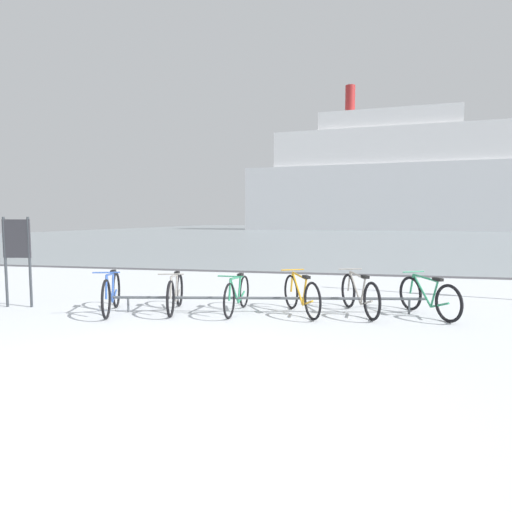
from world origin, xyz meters
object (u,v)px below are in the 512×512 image
object	(u,v)px
info_sign	(17,247)
ferry_ship	(391,181)
bicycle_1	(175,293)
bicycle_2	(237,295)
bicycle_4	(359,294)
bicycle_3	(301,295)
bicycle_0	(111,293)
bicycle_5	(428,297)

from	to	relation	value
info_sign	ferry_ship	xyz separation A→B (m)	(12.62, 64.15, 6.48)
bicycle_1	bicycle_2	world-z (taller)	bicycle_1
bicycle_4	bicycle_3	bearing A→B (deg)	-165.62
bicycle_0	bicycle_2	distance (m)	2.32
bicycle_0	bicycle_3	xyz separation A→B (m)	(3.43, 0.66, -0.02)
bicycle_3	bicycle_4	size ratio (longest dim) A/B	0.88
bicycle_2	bicycle_5	size ratio (longest dim) A/B	1.10
bicycle_4	ferry_ship	world-z (taller)	ferry_ship
bicycle_1	info_sign	distance (m)	3.30
bicycle_3	bicycle_1	bearing A→B (deg)	-173.17
bicycle_2	bicycle_3	bearing A→B (deg)	7.08
bicycle_2	bicycle_3	xyz separation A→B (m)	(1.17, 0.15, 0.01)
bicycle_1	info_sign	size ratio (longest dim) A/B	0.90
bicycle_1	ferry_ship	xyz separation A→B (m)	(9.44, 63.88, 7.32)
bicycle_5	bicycle_4	bearing A→B (deg)	-176.96
bicycle_2	bicycle_4	world-z (taller)	bicycle_4
bicycle_0	bicycle_1	xyz separation A→B (m)	(1.09, 0.38, -0.02)
bicycle_0	bicycle_3	size ratio (longest dim) A/B	1.10
bicycle_3	bicycle_4	bearing A→B (deg)	14.38
bicycle_0	bicycle_5	distance (m)	5.75
bicycle_2	bicycle_5	world-z (taller)	bicycle_5
bicycle_1	bicycle_4	size ratio (longest dim) A/B	0.97
bicycle_4	bicycle_5	bearing A→B (deg)	3.04
bicycle_5	ferry_ship	size ratio (longest dim) A/B	0.03
bicycle_4	info_sign	size ratio (longest dim) A/B	0.93
bicycle_1	bicycle_5	xyz separation A→B (m)	(4.57, 0.61, -0.01)
bicycle_4	info_sign	bearing A→B (deg)	-172.92
bicycle_1	ferry_ship	bearing A→B (deg)	81.59
bicycle_1	bicycle_4	xyz separation A→B (m)	(3.37, 0.55, 0.01)
bicycle_1	bicycle_3	world-z (taller)	bicycle_3
info_sign	ferry_ship	size ratio (longest dim) A/B	0.04
bicycle_1	ferry_ship	distance (m)	64.99
bicycle_1	bicycle_3	bearing A→B (deg)	6.83
bicycle_0	ferry_ship	xyz separation A→B (m)	(10.54, 64.26, 7.30)
bicycle_5	info_sign	size ratio (longest dim) A/B	0.84
info_sign	ferry_ship	bearing A→B (deg)	78.87
ferry_ship	info_sign	bearing A→B (deg)	-101.13
bicycle_1	bicycle_5	bearing A→B (deg)	7.59
bicycle_0	bicycle_3	distance (m)	3.49
bicycle_0	info_sign	distance (m)	2.24
bicycle_3	bicycle_5	bearing A→B (deg)	8.38
bicycle_3	ferry_ship	size ratio (longest dim) A/B	0.03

